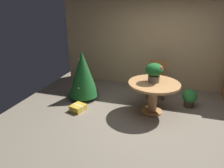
# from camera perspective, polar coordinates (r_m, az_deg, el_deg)

# --- Properties ---
(ground_plane) EXTENTS (6.60, 6.60, 0.00)m
(ground_plane) POSITION_cam_1_polar(r_m,az_deg,el_deg) (4.18, 11.51, -11.28)
(ground_plane) COLOR #756B5B
(back_wall_panel) EXTENTS (6.00, 0.10, 2.60)m
(back_wall_panel) POSITION_cam_1_polar(r_m,az_deg,el_deg) (5.81, 14.77, 11.57)
(back_wall_panel) COLOR tan
(back_wall_panel) RESTS_ON ground_plane
(round_dining_table) EXTENTS (1.12, 1.12, 0.73)m
(round_dining_table) POSITION_cam_1_polar(r_m,az_deg,el_deg) (4.35, 12.17, -1.71)
(round_dining_table) COLOR #B27F4C
(round_dining_table) RESTS_ON ground_plane
(flower_vase) EXTENTS (0.37, 0.37, 0.42)m
(flower_vase) POSITION_cam_1_polar(r_m,az_deg,el_deg) (4.25, 12.40, 3.68)
(flower_vase) COLOR #665B51
(flower_vase) RESTS_ON round_dining_table
(wooden_chair_far) EXTENTS (0.48, 0.46, 0.96)m
(wooden_chair_far) POSITION_cam_1_polar(r_m,az_deg,el_deg) (5.28, 13.14, 2.11)
(wooden_chair_far) COLOR brown
(wooden_chair_far) RESTS_ON ground_plane
(holiday_tree) EXTENTS (0.78, 0.78, 1.26)m
(holiday_tree) POSITION_cam_1_polar(r_m,az_deg,el_deg) (4.97, -8.60, 3.00)
(holiday_tree) COLOR brown
(holiday_tree) RESTS_ON ground_plane
(gift_box_gold) EXTENTS (0.37, 0.39, 0.14)m
(gift_box_gold) POSITION_cam_1_polar(r_m,az_deg,el_deg) (4.59, -9.97, -6.93)
(gift_box_gold) COLOR gold
(gift_box_gold) RESTS_ON ground_plane
(potted_plant) EXTENTS (0.34, 0.34, 0.45)m
(potted_plant) POSITION_cam_1_polar(r_m,az_deg,el_deg) (4.99, 21.95, -3.62)
(potted_plant) COLOR #4C382D
(potted_plant) RESTS_ON ground_plane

